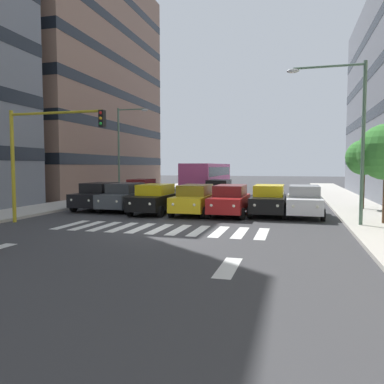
{
  "coord_description": "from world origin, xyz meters",
  "views": [
    {
      "loc": [
        -5.75,
        15.6,
        2.8
      ],
      "look_at": [
        -0.12,
        -5.02,
        1.31
      ],
      "focal_mm": 35.19,
      "sensor_mm": 36.0,
      "label": 1
    }
  ],
  "objects_px": {
    "car_2": "(230,200)",
    "bus_behind_traffic": "(207,176)",
    "car_row2_0": "(218,191)",
    "car_0": "(304,201)",
    "street_lamp_right": "(123,143)",
    "traffic_light_gantry": "(39,146)",
    "car_4": "(155,199)",
    "street_lamp_left": "(350,125)",
    "car_1": "(269,200)",
    "car_row2_1": "(141,189)",
    "car_6": "(99,196)",
    "car_3": "(195,199)",
    "street_tree_1": "(364,158)",
    "car_5": "(125,197)"
  },
  "relations": [
    {
      "from": "street_lamp_left",
      "to": "car_1",
      "type": "bearing_deg",
      "value": -41.49
    },
    {
      "from": "car_0",
      "to": "car_6",
      "type": "distance_m",
      "value": 12.61
    },
    {
      "from": "car_row2_1",
      "to": "car_1",
      "type": "bearing_deg",
      "value": 146.64
    },
    {
      "from": "car_6",
      "to": "car_row2_1",
      "type": "bearing_deg",
      "value": -89.3
    },
    {
      "from": "car_row2_0",
      "to": "street_tree_1",
      "type": "distance_m",
      "value": 10.69
    },
    {
      "from": "car_3",
      "to": "car_5",
      "type": "distance_m",
      "value": 4.75
    },
    {
      "from": "car_0",
      "to": "traffic_light_gantry",
      "type": "bearing_deg",
      "value": 25.39
    },
    {
      "from": "car_5",
      "to": "street_lamp_right",
      "type": "distance_m",
      "value": 9.46
    },
    {
      "from": "car_row2_0",
      "to": "car_row2_1",
      "type": "bearing_deg",
      "value": 1.18
    },
    {
      "from": "car_6",
      "to": "street_lamp_left",
      "type": "relative_size",
      "value": 0.61
    },
    {
      "from": "street_lamp_left",
      "to": "street_lamp_right",
      "type": "bearing_deg",
      "value": -34.03
    },
    {
      "from": "car_0",
      "to": "car_6",
      "type": "bearing_deg",
      "value": -0.49
    },
    {
      "from": "traffic_light_gantry",
      "to": "car_4",
      "type": "bearing_deg",
      "value": -128.32
    },
    {
      "from": "car_0",
      "to": "street_lamp_right",
      "type": "xyz_separation_m",
      "value": [
        14.53,
        -7.75,
        3.8
      ]
    },
    {
      "from": "car_4",
      "to": "street_lamp_right",
      "type": "relative_size",
      "value": 0.59
    },
    {
      "from": "car_2",
      "to": "bus_behind_traffic",
      "type": "xyz_separation_m",
      "value": [
        4.43,
        -13.68,
        0.97
      ]
    },
    {
      "from": "car_0",
      "to": "street_lamp_left",
      "type": "relative_size",
      "value": 0.61
    },
    {
      "from": "bus_behind_traffic",
      "to": "street_lamp_left",
      "type": "bearing_deg",
      "value": 122.17
    },
    {
      "from": "car_row2_1",
      "to": "street_lamp_right",
      "type": "relative_size",
      "value": 0.59
    },
    {
      "from": "car_2",
      "to": "car_4",
      "type": "height_order",
      "value": "same"
    },
    {
      "from": "car_1",
      "to": "traffic_light_gantry",
      "type": "distance_m",
      "value": 12.41
    },
    {
      "from": "car_3",
      "to": "street_tree_1",
      "type": "distance_m",
      "value": 10.88
    },
    {
      "from": "car_2",
      "to": "street_lamp_right",
      "type": "relative_size",
      "value": 0.59
    },
    {
      "from": "car_4",
      "to": "bus_behind_traffic",
      "type": "distance_m",
      "value": 13.88
    },
    {
      "from": "car_2",
      "to": "bus_behind_traffic",
      "type": "bearing_deg",
      "value": -72.06
    },
    {
      "from": "bus_behind_traffic",
      "to": "street_lamp_left",
      "type": "relative_size",
      "value": 1.45
    },
    {
      "from": "car_1",
      "to": "car_row2_0",
      "type": "bearing_deg",
      "value": -59.13
    },
    {
      "from": "car_0",
      "to": "street_lamp_right",
      "type": "bearing_deg",
      "value": -28.07
    },
    {
      "from": "car_0",
      "to": "street_lamp_left",
      "type": "xyz_separation_m",
      "value": [
        -1.81,
        3.28,
        3.75
      ]
    },
    {
      "from": "car_3",
      "to": "car_5",
      "type": "height_order",
      "value": "same"
    },
    {
      "from": "car_2",
      "to": "car_3",
      "type": "height_order",
      "value": "same"
    },
    {
      "from": "car_row2_1",
      "to": "street_lamp_right",
      "type": "height_order",
      "value": "street_lamp_right"
    },
    {
      "from": "car_0",
      "to": "car_row2_0",
      "type": "xyz_separation_m",
      "value": [
        6.23,
        -7.23,
        0.0
      ]
    },
    {
      "from": "car_4",
      "to": "traffic_light_gantry",
      "type": "height_order",
      "value": "traffic_light_gantry"
    },
    {
      "from": "car_3",
      "to": "car_6",
      "type": "relative_size",
      "value": 1.0
    },
    {
      "from": "car_4",
      "to": "traffic_light_gantry",
      "type": "relative_size",
      "value": 0.81
    },
    {
      "from": "street_tree_1",
      "to": "car_6",
      "type": "bearing_deg",
      "value": 12.66
    },
    {
      "from": "car_6",
      "to": "car_row2_1",
      "type": "distance_m",
      "value": 6.99
    },
    {
      "from": "car_5",
      "to": "traffic_light_gantry",
      "type": "bearing_deg",
      "value": 73.99
    },
    {
      "from": "car_0",
      "to": "car_3",
      "type": "bearing_deg",
      "value": 6.69
    },
    {
      "from": "car_row2_1",
      "to": "bus_behind_traffic",
      "type": "height_order",
      "value": "bus_behind_traffic"
    },
    {
      "from": "car_0",
      "to": "street_lamp_right",
      "type": "relative_size",
      "value": 0.59
    },
    {
      "from": "car_2",
      "to": "car_3",
      "type": "xyz_separation_m",
      "value": [
        2.04,
        0.03,
        0.0
      ]
    },
    {
      "from": "car_5",
      "to": "car_6",
      "type": "relative_size",
      "value": 1.0
    },
    {
      "from": "car_5",
      "to": "street_lamp_right",
      "type": "bearing_deg",
      "value": -64.13
    },
    {
      "from": "car_row2_1",
      "to": "car_2",
      "type": "bearing_deg",
      "value": 138.16
    },
    {
      "from": "car_4",
      "to": "street_lamp_right",
      "type": "height_order",
      "value": "street_lamp_right"
    },
    {
      "from": "car_3",
      "to": "bus_behind_traffic",
      "type": "relative_size",
      "value": 0.42
    },
    {
      "from": "car_row2_0",
      "to": "bus_behind_traffic",
      "type": "xyz_separation_m",
      "value": [
        2.21,
        -5.77,
        0.97
      ]
    },
    {
      "from": "car_row2_0",
      "to": "street_lamp_right",
      "type": "relative_size",
      "value": 0.59
    }
  ]
}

